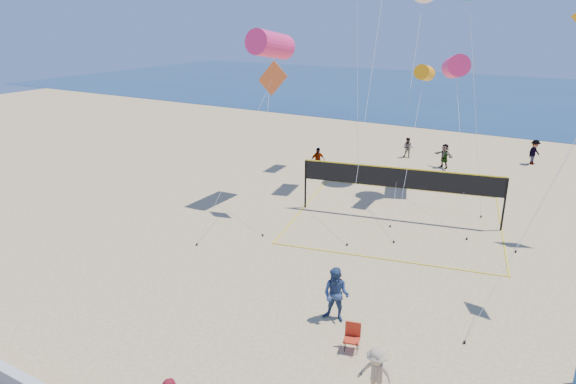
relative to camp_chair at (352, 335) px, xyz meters
The scene contains 13 objects.
ocean 58.66m from the camp_chair, 91.81° to the left, with size 140.00×50.00×0.03m, color navy.
bystander_a 1.72m from the camp_chair, 133.16° to the left, with size 0.94×0.73×1.93m, color navy.
bystander_b 2.21m from the camp_chair, 50.25° to the right, with size 1.01×0.58×1.56m, color tan.
far_person_0 18.74m from the camp_chair, 120.50° to the left, with size 1.01×0.42×1.73m, color gray.
far_person_1 21.79m from the camp_chair, 97.15° to the left, with size 1.54×0.49×1.66m, color gray.
far_person_3 23.61m from the camp_chair, 103.85° to the left, with size 0.72×0.56×1.48m, color gray.
far_person_4 25.73m from the camp_chair, 84.59° to the left, with size 1.12×0.64×1.73m, color gray.
camp_chair is the anchor object (origin of this frame).
volleyball_net 11.53m from the camp_chair, 101.94° to the left, with size 11.86×11.75×2.69m.
kite_0 16.18m from the camp_chair, 132.02° to the left, with size 3.13×6.29×9.23m.
kite_2 15.60m from the camp_chair, 99.67° to the left, with size 1.37×6.75×7.53m.
kite_3 13.26m from the camp_chair, 134.45° to the left, with size 1.78×5.37×7.80m.
kite_10 18.26m from the camp_chair, 95.17° to the left, with size 3.91×8.29×7.91m.
Camera 1 is at (6.94, -9.23, 9.79)m, focal length 32.00 mm.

